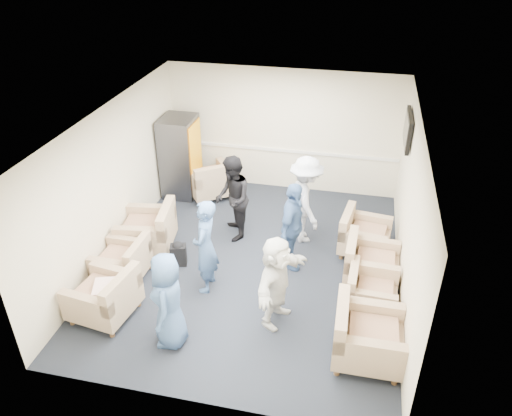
% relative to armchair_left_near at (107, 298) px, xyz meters
% --- Properties ---
extents(floor, '(6.00, 6.00, 0.00)m').
position_rel_armchair_left_near_xyz_m(floor, '(1.87, 1.77, -0.35)').
color(floor, black).
rests_on(floor, ground).
extents(ceiling, '(6.00, 6.00, 0.00)m').
position_rel_armchair_left_near_xyz_m(ceiling, '(1.87, 1.77, 2.35)').
color(ceiling, silver).
rests_on(ceiling, back_wall).
extents(back_wall, '(5.00, 0.02, 2.70)m').
position_rel_armchair_left_near_xyz_m(back_wall, '(1.87, 4.77, 1.00)').
color(back_wall, beige).
rests_on(back_wall, floor).
extents(front_wall, '(5.00, 0.02, 2.70)m').
position_rel_armchair_left_near_xyz_m(front_wall, '(1.87, -1.23, 1.00)').
color(front_wall, beige).
rests_on(front_wall, floor).
extents(left_wall, '(0.02, 6.00, 2.70)m').
position_rel_armchair_left_near_xyz_m(left_wall, '(-0.63, 1.77, 1.00)').
color(left_wall, beige).
rests_on(left_wall, floor).
extents(right_wall, '(0.02, 6.00, 2.70)m').
position_rel_armchair_left_near_xyz_m(right_wall, '(4.37, 1.77, 1.00)').
color(right_wall, beige).
rests_on(right_wall, floor).
extents(chair_rail, '(4.98, 0.04, 0.06)m').
position_rel_armchair_left_near_xyz_m(chair_rail, '(1.87, 4.75, 0.55)').
color(chair_rail, silver).
rests_on(chair_rail, back_wall).
extents(tv, '(0.10, 1.00, 0.58)m').
position_rel_armchair_left_near_xyz_m(tv, '(4.31, 3.57, 1.70)').
color(tv, black).
rests_on(tv, right_wall).
extents(armchair_left_near, '(1.00, 1.00, 0.70)m').
position_rel_armchair_left_near_xyz_m(armchair_left_near, '(0.00, 0.00, 0.00)').
color(armchair_left_near, '#9F8366').
rests_on(armchair_left_near, floor).
extents(armchair_left_mid, '(0.81, 0.81, 0.63)m').
position_rel_armchair_left_near_xyz_m(armchair_left_mid, '(-0.15, 0.93, -0.03)').
color(armchair_left_mid, '#9F8366').
rests_on(armchair_left_mid, floor).
extents(armchair_left_far, '(1.07, 1.07, 0.75)m').
position_rel_armchair_left_near_xyz_m(armchair_left_far, '(-0.07, 1.85, 0.02)').
color(armchair_left_far, '#9F8366').
rests_on(armchair_left_far, floor).
extents(armchair_right_near, '(0.94, 0.94, 0.75)m').
position_rel_armchair_left_near_xyz_m(armchair_right_near, '(3.83, -0.01, 0.02)').
color(armchair_right_near, '#9F8366').
rests_on(armchair_right_near, floor).
extents(armchair_right_midnear, '(0.79, 0.79, 0.60)m').
position_rel_armchair_left_near_xyz_m(armchair_right_midnear, '(3.88, 1.05, -0.05)').
color(armchair_right_midnear, '#9F8366').
rests_on(armchair_right_midnear, floor).
extents(armchair_right_midfar, '(0.90, 0.90, 0.69)m').
position_rel_armchair_left_near_xyz_m(armchair_right_midfar, '(3.85, 1.70, -0.01)').
color(armchair_right_midfar, '#9F8366').
rests_on(armchair_right_midfar, floor).
extents(armchair_right_far, '(0.95, 0.95, 0.67)m').
position_rel_armchair_left_near_xyz_m(armchair_right_far, '(3.72, 2.57, -0.02)').
color(armchair_right_far, '#9F8366').
rests_on(armchair_right_far, floor).
extents(armchair_corner, '(1.26, 1.26, 0.72)m').
position_rel_armchair_left_near_xyz_m(armchair_corner, '(0.44, 3.98, 0.01)').
color(armchair_corner, '#9F8366').
rests_on(armchair_corner, floor).
extents(vending_machine, '(0.71, 0.83, 1.75)m').
position_rel_armchair_left_near_xyz_m(vending_machine, '(-0.22, 4.01, 0.52)').
color(vending_machine, '#45454B').
rests_on(vending_machine, floor).
extents(backpack, '(0.32, 0.26, 0.47)m').
position_rel_armchair_left_near_xyz_m(backpack, '(0.60, 1.48, -0.11)').
color(backpack, black).
rests_on(backpack, floor).
extents(pillow, '(0.42, 0.49, 0.12)m').
position_rel_armchair_left_near_xyz_m(pillow, '(-0.01, 0.01, 0.17)').
color(pillow, white).
rests_on(pillow, armchair_left_near).
extents(person_front_left, '(0.59, 0.80, 1.50)m').
position_rel_armchair_left_near_xyz_m(person_front_left, '(1.14, -0.28, 0.40)').
color(person_front_left, '#3B5A8E').
rests_on(person_front_left, floor).
extents(person_mid_left, '(0.41, 0.61, 1.63)m').
position_rel_armchair_left_near_xyz_m(person_mid_left, '(1.28, 0.99, 0.46)').
color(person_mid_left, '#3B5A8E').
rests_on(person_mid_left, floor).
extents(person_back_left, '(0.86, 0.97, 1.65)m').
position_rel_armchair_left_near_xyz_m(person_back_left, '(1.31, 2.56, 0.47)').
color(person_back_left, black).
rests_on(person_back_left, floor).
extents(person_back_right, '(1.02, 1.25, 1.69)m').
position_rel_armchair_left_near_xyz_m(person_back_right, '(2.64, 2.77, 0.49)').
color(person_back_right, white).
rests_on(person_back_right, floor).
extents(person_mid_right, '(0.55, 1.00, 1.62)m').
position_rel_armchair_left_near_xyz_m(person_mid_right, '(2.54, 1.88, 0.46)').
color(person_mid_right, '#3B5A8E').
rests_on(person_mid_right, floor).
extents(person_front_right, '(0.80, 1.44, 1.48)m').
position_rel_armchair_left_near_xyz_m(person_front_right, '(2.52, 0.47, 0.39)').
color(person_front_right, silver).
rests_on(person_front_right, floor).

